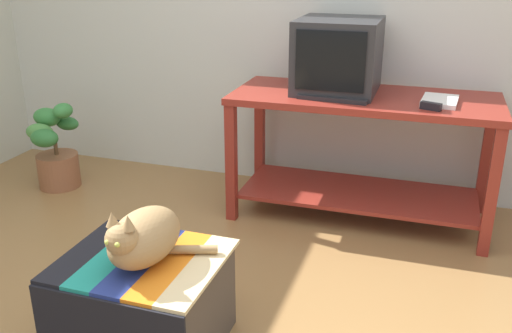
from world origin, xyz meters
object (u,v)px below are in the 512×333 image
object	(u,v)px
ottoman_with_blanket	(145,302)
stapler	(431,106)
cat	(143,237)
keyboard	(334,97)
potted_plant	(55,152)
book	(440,101)
tv_monitor	(338,56)
desk	(362,135)

from	to	relation	value
ottoman_with_blanket	stapler	size ratio (longest dim) A/B	5.79
cat	keyboard	bearing A→B (deg)	77.25
potted_plant	keyboard	bearing A→B (deg)	1.66
book	stapler	world-z (taller)	stapler
potted_plant	ottoman_with_blanket	bearing A→B (deg)	-43.02
tv_monitor	book	xyz separation A→B (m)	(0.60, -0.10, -0.20)
stapler	book	bearing A→B (deg)	5.63
keyboard	cat	size ratio (longest dim) A/B	0.99
potted_plant	stapler	bearing A→B (deg)	-0.08
cat	tv_monitor	bearing A→B (deg)	80.40
keyboard	potted_plant	world-z (taller)	keyboard
tv_monitor	stapler	size ratio (longest dim) A/B	4.73
keyboard	stapler	bearing A→B (deg)	-2.31
tv_monitor	potted_plant	distance (m)	2.04
ottoman_with_blanket	keyboard	bearing A→B (deg)	70.44
tv_monitor	ottoman_with_blanket	world-z (taller)	tv_monitor
keyboard	ottoman_with_blanket	xyz separation A→B (m)	(-0.49, -1.39, -0.58)
book	stapler	size ratio (longest dim) A/B	2.42
tv_monitor	cat	size ratio (longest dim) A/B	1.29
book	ottoman_with_blanket	xyz separation A→B (m)	(-1.06, -1.49, -0.58)
book	keyboard	bearing A→B (deg)	-165.74
keyboard	ottoman_with_blanket	size ratio (longest dim) A/B	0.63
desk	book	world-z (taller)	book
ottoman_with_blanket	stapler	xyz separation A→B (m)	(1.02, 1.33, 0.58)
keyboard	cat	distance (m)	1.50
book	ottoman_with_blanket	bearing A→B (deg)	-121.65
desk	ottoman_with_blanket	size ratio (longest dim) A/B	2.44
keyboard	cat	bearing A→B (deg)	-104.18
cat	ottoman_with_blanket	bearing A→B (deg)	150.90
desk	ottoman_with_blanket	bearing A→B (deg)	-113.47
potted_plant	stapler	world-z (taller)	stapler
tv_monitor	stapler	xyz separation A→B (m)	(0.56, -0.27, -0.19)
desk	potted_plant	size ratio (longest dim) A/B	2.57
potted_plant	desk	bearing A→B (deg)	5.65
stapler	potted_plant	bearing A→B (deg)	109.60
cat	book	bearing A→B (deg)	61.09
desk	cat	world-z (taller)	desk
potted_plant	cat	bearing A→B (deg)	-42.87
ottoman_with_blanket	stapler	world-z (taller)	stapler
cat	desk	bearing A→B (deg)	73.88
potted_plant	stapler	size ratio (longest dim) A/B	5.48
desk	ottoman_with_blanket	xyz separation A→B (m)	(-0.65, -1.54, -0.32)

